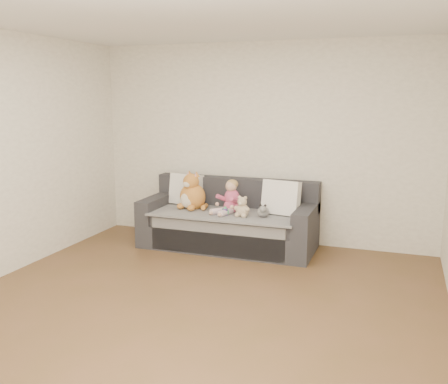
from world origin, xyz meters
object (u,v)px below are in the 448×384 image
Objects in this scene: sofa at (229,223)px; sippy_cup at (225,211)px; teddy_bear at (242,208)px; plush_cat at (192,194)px; toddler at (230,199)px.

sofa is 0.34m from sippy_cup.
sofa is 8.41× the size of teddy_bear.
plush_cat reaches higher than teddy_bear.
teddy_bear is at bearing -44.50° from sofa.
plush_cat is (-0.53, 0.04, 0.01)m from toddler.
teddy_bear is 2.30× the size of sippy_cup.
toddler is 1.64× the size of teddy_bear.
teddy_bear reaches higher than sippy_cup.
plush_cat is at bearing 158.86° from sippy_cup.
plush_cat is 0.58m from sippy_cup.
sippy_cup is (0.53, -0.21, -0.13)m from plush_cat.
sofa is at bearing 138.31° from toddler.
sofa is at bearing 145.33° from teddy_bear.
sofa is at bearing 98.83° from sippy_cup.
sippy_cup is at bearing -3.61° from plush_cat.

